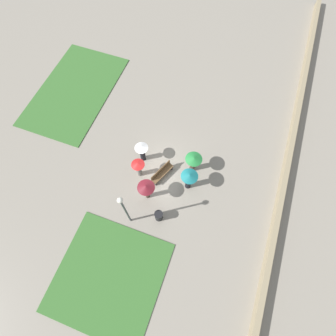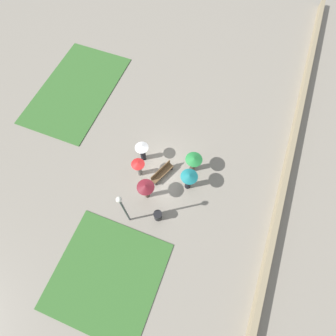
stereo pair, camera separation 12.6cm
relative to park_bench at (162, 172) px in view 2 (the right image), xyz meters
The scene contains 12 objects.
ground_plane 0.54m from the park_bench, 26.58° to the left, with size 90.00×90.00×0.00m, color gray.
lawn_patch_near 7.36m from the park_bench, behind, with size 6.21×6.22×0.06m.
lawn_patch_far 10.53m from the park_bench, 63.93° to the left, with size 9.43×5.67×0.06m.
parapet_wall 8.06m from the park_bench, 88.33° to the right, with size 45.00×0.35×0.74m.
park_bench is the anchor object (origin of this frame).
lamp_post 4.48m from the park_bench, 168.13° to the left, with size 0.32×0.32×4.41m.
trash_bin 3.06m from the park_bench, 162.93° to the right, with size 0.56×0.56×0.88m.
crowd_person_white 2.04m from the park_bench, 66.19° to the left, with size 0.92×0.92×1.85m.
crowd_person_green 2.32m from the park_bench, 57.40° to the right, with size 1.14×1.14×1.76m.
crowd_person_red 1.71m from the park_bench, 107.12° to the left, with size 0.90×0.90×1.77m.
crowd_person_maroon 2.07m from the park_bench, 169.01° to the left, with size 1.13×1.13×1.90m.
crowd_person_teal 2.15m from the park_bench, 94.67° to the right, with size 1.12×1.12×1.94m.
Camera 2 is at (-6.90, -3.15, 17.02)m, focal length 28.00 mm.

